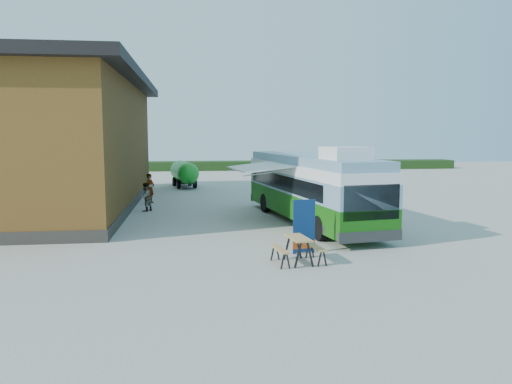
{
  "coord_description": "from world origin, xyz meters",
  "views": [
    {
      "loc": [
        -3.2,
        -19.52,
        4.2
      ],
      "look_at": [
        -0.14,
        4.08,
        1.4
      ],
      "focal_mm": 35.0,
      "sensor_mm": 36.0,
      "label": 1
    }
  ],
  "objects": [
    {
      "name": "ground",
      "position": [
        0.0,
        0.0,
        0.0
      ],
      "size": [
        100.0,
        100.0,
        0.0
      ],
      "primitive_type": "plane",
      "color": "#BCB7AD",
      "rests_on": "ground"
    },
    {
      "name": "barn",
      "position": [
        -10.5,
        10.0,
        3.59
      ],
      "size": [
        9.6,
        21.2,
        7.5
      ],
      "color": "brown",
      "rests_on": "ground"
    },
    {
      "name": "person_a",
      "position": [
        -5.7,
        11.03,
        0.89
      ],
      "size": [
        0.71,
        0.78,
        1.78
      ],
      "primitive_type": "imported",
      "rotation": [
        0.0,
        0.0,
        1.01
      ],
      "color": "#999999",
      "rests_on": "ground"
    },
    {
      "name": "slurry_tanker",
      "position": [
        -3.78,
        19.86,
        1.16
      ],
      "size": [
        2.28,
        5.4,
        2.02
      ],
      "rotation": [
        0.0,
        0.0,
        0.19
      ],
      "color": "#1B9723",
      "rests_on": "ground"
    },
    {
      "name": "awning",
      "position": [
        0.24,
        3.71,
        2.68
      ],
      "size": [
        3.1,
        4.4,
        0.51
      ],
      "rotation": [
        0.0,
        0.0,
        0.15
      ],
      "color": "white",
      "rests_on": "ground"
    },
    {
      "name": "person_b",
      "position": [
        -5.7,
        7.8,
        0.78
      ],
      "size": [
        0.93,
        0.96,
        1.56
      ],
      "primitive_type": "imported",
      "rotation": [
        0.0,
        0.0,
        -2.23
      ],
      "color": "#999999",
      "rests_on": "ground"
    },
    {
      "name": "hedge",
      "position": [
        8.0,
        38.0,
        0.5
      ],
      "size": [
        40.0,
        3.0,
        1.0
      ],
      "primitive_type": "cube",
      "color": "#264419",
      "rests_on": "ground"
    },
    {
      "name": "picnic_table",
      "position": [
        0.2,
        -3.98,
        0.64
      ],
      "size": [
        1.66,
        1.52,
        0.86
      ],
      "rotation": [
        0.0,
        0.0,
        0.12
      ],
      "color": "tan",
      "rests_on": "ground"
    },
    {
      "name": "banner",
      "position": [
        0.68,
        -2.69,
        0.78
      ],
      "size": [
        0.83,
        0.26,
        1.91
      ],
      "rotation": [
        0.0,
        0.0,
        0.15
      ],
      "color": "navy",
      "rests_on": "ground"
    },
    {
      "name": "bus",
      "position": [
        2.34,
        3.3,
        1.76
      ],
      "size": [
        4.26,
        12.2,
        3.67
      ],
      "rotation": [
        0.0,
        0.0,
        0.15
      ],
      "color": "#1C7012",
      "rests_on": "ground"
    }
  ]
}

